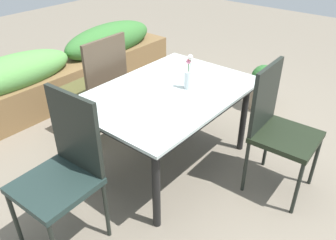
{
  "coord_description": "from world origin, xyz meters",
  "views": [
    {
      "loc": [
        -1.95,
        -1.51,
        1.91
      ],
      "look_at": [
        -0.09,
        0.01,
        0.44
      ],
      "focal_mm": 36.42,
      "sensor_mm": 36.0,
      "label": 1
    }
  ],
  "objects": [
    {
      "name": "chair_end_left",
      "position": [
        -1.09,
        0.02,
        0.58
      ],
      "size": [
        0.47,
        0.47,
        1.04
      ],
      "rotation": [
        0.0,
        0.0,
        1.62
      ],
      "color": "#1F302D",
      "rests_on": "ground"
    },
    {
      "name": "potted_plant",
      "position": [
        1.34,
        -0.17,
        0.27
      ],
      "size": [
        0.27,
        0.27,
        0.52
      ],
      "color": "gray",
      "rests_on": "ground"
    },
    {
      "name": "flower_vase",
      "position": [
        0.05,
        -0.08,
        0.83
      ],
      "size": [
        0.06,
        0.07,
        0.29
      ],
      "color": "silver",
      "rests_on": "dining_table"
    },
    {
      "name": "planter_box",
      "position": [
        0.21,
        1.77,
        0.34
      ],
      "size": [
        2.98,
        0.54,
        0.73
      ],
      "color": "brown",
      "rests_on": "ground"
    },
    {
      "name": "dining_table",
      "position": [
        -0.09,
        0.01,
        0.65
      ],
      "size": [
        1.4,
        0.98,
        0.71
      ],
      "color": "silver",
      "rests_on": "ground"
    },
    {
      "name": "chair_near_right",
      "position": [
        0.23,
        -0.78,
        0.57
      ],
      "size": [
        0.46,
        0.46,
        1.01
      ],
      "rotation": [
        0.0,
        0.0,
        3.17
      ],
      "color": "black",
      "rests_on": "ground"
    },
    {
      "name": "chair_far_side",
      "position": [
        -0.15,
        0.8,
        0.57
      ],
      "size": [
        0.51,
        0.51,
        1.02
      ],
      "rotation": [
        0.0,
        0.0,
        0.03
      ],
      "color": "#4E4B24",
      "rests_on": "ground"
    },
    {
      "name": "ground_plane",
      "position": [
        0.0,
        0.0,
        0.0
      ],
      "size": [
        12.0,
        12.0,
        0.0
      ],
      "primitive_type": "plane",
      "color": "#756B5B"
    }
  ]
}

